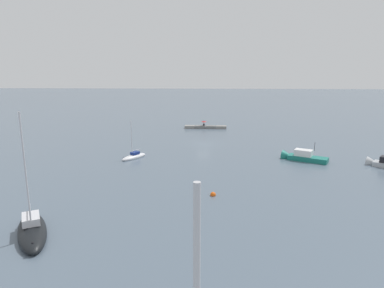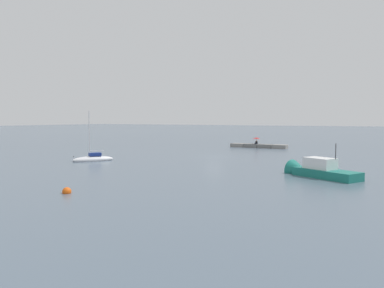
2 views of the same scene
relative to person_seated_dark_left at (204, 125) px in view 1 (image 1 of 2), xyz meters
name	(u,v)px [view 1 (image 1 of 2)]	position (x,y,z in m)	size (l,w,h in m)	color
ground_plane	(203,144)	(-0.44, 19.80, -0.95)	(500.00, 500.00, 0.00)	slate
seawall_pier	(205,127)	(-0.44, 0.00, -0.60)	(10.91, 1.96, 0.70)	gray
person_seated_dark_left	(204,125)	(0.00, 0.00, 0.00)	(0.44, 0.64, 0.73)	#1E2333
umbrella_open_red	(204,121)	(-0.01, -0.05, 0.87)	(1.43, 1.43, 1.30)	black
sailboat_white_near	(134,157)	(11.04, 32.22, -0.69)	(4.09, 5.38, 6.80)	silver
sailboat_black_outer	(32,230)	(13.78, 59.93, -0.53)	(6.33, 8.50, 11.60)	black
motorboat_teal_near	(300,157)	(-17.03, 31.70, -0.52)	(7.55, 5.45, 4.13)	#197266
mooring_buoy_mid	(213,195)	(-2.45, 49.18, -0.83)	(0.67, 0.67, 0.67)	#EA5914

